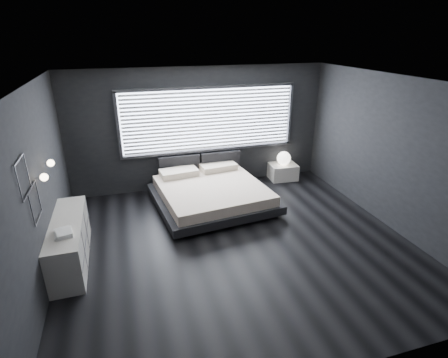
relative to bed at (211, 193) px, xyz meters
name	(u,v)px	position (x,y,z in m)	size (l,w,h in m)	color
room	(239,170)	(0.06, -1.59, 1.12)	(6.04, 6.00, 2.80)	black
window	(209,120)	(0.26, 1.10, 1.33)	(4.14, 0.09, 1.52)	white
headboard	(200,164)	(0.01, 1.05, 0.29)	(1.96, 0.16, 0.52)	black
sconce_near	(44,177)	(-2.82, -1.54, 1.32)	(0.18, 0.11, 0.11)	silver
sconce_far	(50,163)	(-2.82, -0.94, 1.32)	(0.18, 0.11, 0.11)	silver
wall_art_upper	(23,177)	(-2.91, -2.14, 1.57)	(0.01, 0.48, 0.48)	#47474C
wall_art_lower	(35,203)	(-2.91, -1.89, 1.10)	(0.01, 0.48, 0.48)	#47474C
bed	(211,193)	(0.00, 0.00, 0.00)	(2.59, 2.49, 0.61)	black
nightstand	(283,171)	(2.12, 0.91, -0.09)	(0.67, 0.56, 0.39)	silver
orb_lamp	(284,158)	(2.11, 0.87, 0.28)	(0.34, 0.34, 0.34)	white
dresser	(69,242)	(-2.71, -1.31, 0.09)	(0.54, 1.84, 0.74)	silver
book_stack	(63,233)	(-2.69, -1.71, 0.48)	(0.29, 0.36, 0.07)	white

